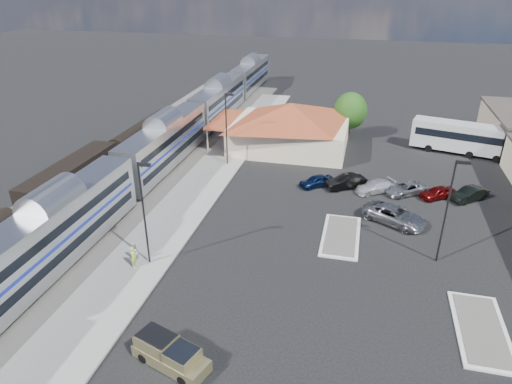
% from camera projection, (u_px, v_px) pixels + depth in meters
% --- Properties ---
extents(ground, '(280.00, 280.00, 0.00)m').
position_uv_depth(ground, '(294.00, 242.00, 40.49)').
color(ground, black).
rests_on(ground, ground).
extents(railbed, '(16.00, 100.00, 0.12)m').
position_uv_depth(railbed, '(123.00, 182.00, 51.93)').
color(railbed, '#4C4944').
rests_on(railbed, ground).
extents(platform, '(5.50, 92.00, 0.18)m').
position_uv_depth(platform, '(191.00, 198.00, 48.25)').
color(platform, gray).
rests_on(platform, ground).
extents(passenger_train, '(3.00, 104.00, 5.55)m').
position_uv_depth(passenger_train, '(165.00, 145.00, 54.97)').
color(passenger_train, silver).
rests_on(passenger_train, ground).
extents(freight_cars, '(2.80, 46.00, 4.00)m').
position_uv_depth(freight_cars, '(72.00, 182.00, 47.58)').
color(freight_cars, black).
rests_on(freight_cars, ground).
extents(station_depot, '(18.35, 12.24, 6.20)m').
position_uv_depth(station_depot, '(290.00, 125.00, 61.11)').
color(station_depot, beige).
rests_on(station_depot, ground).
extents(traffic_island_south, '(3.30, 7.50, 0.21)m').
position_uv_depth(traffic_island_south, '(341.00, 236.00, 41.35)').
color(traffic_island_south, silver).
rests_on(traffic_island_south, ground).
extents(traffic_island_north, '(3.30, 7.50, 0.21)m').
position_uv_depth(traffic_island_north, '(481.00, 330.00, 30.48)').
color(traffic_island_north, silver).
rests_on(traffic_island_north, ground).
extents(lamp_plat_s, '(1.08, 0.25, 9.00)m').
position_uv_depth(lamp_plat_s, '(144.00, 206.00, 35.24)').
color(lamp_plat_s, black).
rests_on(lamp_plat_s, ground).
extents(lamp_plat_n, '(1.08, 0.25, 9.00)m').
position_uv_depth(lamp_plat_n, '(227.00, 124.00, 54.49)').
color(lamp_plat_n, black).
rests_on(lamp_plat_n, ground).
extents(lamp_lot, '(1.08, 0.25, 9.00)m').
position_uv_depth(lamp_lot, '(449.00, 204.00, 35.61)').
color(lamp_lot, black).
rests_on(lamp_lot, ground).
extents(tree_depot, '(4.71, 4.71, 6.63)m').
position_uv_depth(tree_depot, '(350.00, 111.00, 64.37)').
color(tree_depot, '#382314').
rests_on(tree_depot, ground).
extents(pickup_truck, '(5.26, 3.31, 1.71)m').
position_uv_depth(pickup_truck, '(171.00, 354.00, 27.58)').
color(pickup_truck, '#978B5C').
rests_on(pickup_truck, ground).
extents(suv, '(6.59, 5.33, 1.67)m').
position_uv_depth(suv, '(395.00, 215.00, 43.34)').
color(suv, gray).
rests_on(suv, ground).
extents(coach_bus, '(12.92, 5.85, 4.05)m').
position_uv_depth(coach_bus, '(463.00, 137.00, 59.42)').
color(coach_bus, white).
rests_on(coach_bus, ground).
extents(person_a, '(0.47, 0.69, 1.82)m').
position_uv_depth(person_a, '(134.00, 257.00, 36.52)').
color(person_a, '#A8CA3F').
rests_on(person_a, platform).
extents(person_b, '(0.69, 0.86, 1.68)m').
position_uv_depth(person_b, '(134.00, 252.00, 37.27)').
color(person_b, silver).
rests_on(person_b, platform).
extents(parked_car_a, '(4.07, 3.64, 1.34)m').
position_uv_depth(parked_car_a, '(316.00, 181.00, 50.85)').
color(parked_car_a, '#0E1E46').
rests_on(parked_car_a, ground).
extents(parked_car_b, '(4.76, 3.80, 1.52)m').
position_uv_depth(parked_car_b, '(346.00, 182.00, 50.39)').
color(parked_car_b, black).
rests_on(parked_car_b, ground).
extents(parked_car_c, '(4.74, 4.00, 1.30)m').
position_uv_depth(parked_car_c, '(375.00, 187.00, 49.50)').
color(parked_car_c, white).
rests_on(parked_car_c, ground).
extents(parked_car_d, '(4.98, 4.44, 1.28)m').
position_uv_depth(parked_car_d, '(406.00, 189.00, 49.09)').
color(parked_car_d, gray).
rests_on(parked_car_d, ground).
extents(parked_car_e, '(4.11, 3.40, 1.32)m').
position_uv_depth(parked_car_e, '(437.00, 193.00, 48.14)').
color(parked_car_e, maroon).
rests_on(parked_car_e, ground).
extents(parked_car_f, '(4.34, 3.90, 1.43)m').
position_uv_depth(parked_car_f, '(469.00, 194.00, 47.70)').
color(parked_car_f, black).
rests_on(parked_car_f, ground).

